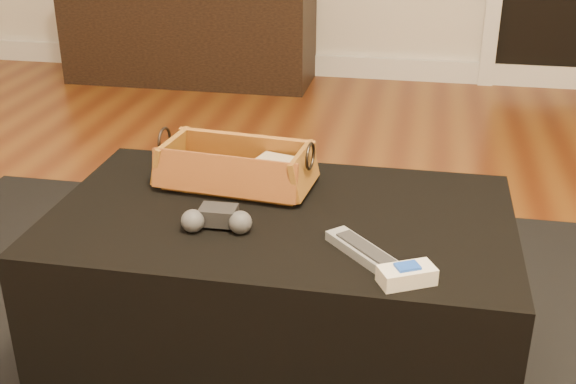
% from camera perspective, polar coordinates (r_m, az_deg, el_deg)
% --- Properties ---
extents(floor, '(5.00, 5.50, 0.01)m').
position_cam_1_polar(floor, '(1.81, -8.36, -14.34)').
color(floor, brown).
rests_on(floor, ground).
extents(baseboard, '(5.00, 0.04, 0.12)m').
position_cam_1_polar(baseboard, '(4.22, 3.64, 9.91)').
color(baseboard, white).
rests_on(baseboard, floor).
extents(media_cabinet, '(1.35, 0.45, 0.53)m').
position_cam_1_polar(media_cabinet, '(4.13, -7.76, 12.35)').
color(media_cabinet, black).
rests_on(media_cabinet, floor).
extents(area_rug, '(2.60, 2.00, 0.01)m').
position_cam_1_polar(area_rug, '(1.76, -0.85, -14.89)').
color(area_rug, black).
rests_on(area_rug, floor).
extents(ottoman, '(1.00, 0.60, 0.42)m').
position_cam_1_polar(ottoman, '(1.67, -0.55, -8.10)').
color(ottoman, black).
rests_on(ottoman, area_rug).
extents(tv_remote, '(0.19, 0.04, 0.02)m').
position_cam_1_polar(tv_remote, '(1.69, -4.85, 1.13)').
color(tv_remote, black).
rests_on(tv_remote, wicker_basket).
extents(cloth_bundle, '(0.11, 0.09, 0.05)m').
position_cam_1_polar(cloth_bundle, '(1.69, -0.78, 1.76)').
color(cloth_bundle, '#C7B48A').
rests_on(cloth_bundle, wicker_basket).
extents(wicker_basket, '(0.38, 0.22, 0.13)m').
position_cam_1_polar(wicker_basket, '(1.69, -4.14, 1.85)').
color(wicker_basket, brown).
rests_on(wicker_basket, ottoman).
extents(game_controller, '(0.15, 0.09, 0.05)m').
position_cam_1_polar(game_controller, '(1.50, -5.61, -2.14)').
color(game_controller, black).
rests_on(game_controller, ottoman).
extents(silver_remote, '(0.18, 0.18, 0.02)m').
position_cam_1_polar(silver_remote, '(1.40, 6.19, -4.82)').
color(silver_remote, gray).
rests_on(silver_remote, ottoman).
extents(cream_gadget, '(0.11, 0.09, 0.04)m').
position_cam_1_polar(cream_gadget, '(1.33, 9.37, -6.47)').
color(cream_gadget, silver).
rests_on(cream_gadget, ottoman).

